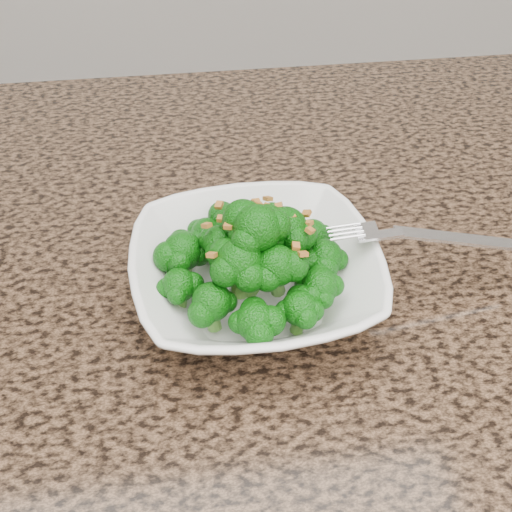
{
  "coord_description": "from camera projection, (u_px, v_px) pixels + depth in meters",
  "views": [
    {
      "loc": [
        -0.01,
        -0.09,
        1.31
      ],
      "look_at": [
        0.05,
        0.33,
        0.95
      ],
      "focal_mm": 45.0,
      "sensor_mm": 36.0,
      "label": 1
    }
  ],
  "objects": [
    {
      "name": "broccoli_pile",
      "position": [
        256.0,
        221.0,
        0.53
      ],
      "size": [
        0.19,
        0.19,
        0.07
      ],
      "primitive_type": null,
      "color": "#0E610B",
      "rests_on": "bowl"
    },
    {
      "name": "garlic_topping",
      "position": [
        256.0,
        184.0,
        0.51
      ],
      "size": [
        0.12,
        0.12,
        0.01
      ],
      "primitive_type": null,
      "color": "#B5732C",
      "rests_on": "broccoli_pile"
    },
    {
      "name": "bowl",
      "position": [
        256.0,
        275.0,
        0.57
      ],
      "size": [
        0.23,
        0.23,
        0.05
      ],
      "primitive_type": "imported",
      "rotation": [
        0.0,
        0.0,
        0.05
      ],
      "color": "white",
      "rests_on": "granite_counter"
    },
    {
      "name": "granite_counter",
      "position": [
        210.0,
        339.0,
        0.57
      ],
      "size": [
        1.64,
        1.04,
        0.03
      ],
      "primitive_type": "cube",
      "color": "brown",
      "rests_on": "cabinet"
    },
    {
      "name": "fork",
      "position": [
        394.0,
        234.0,
        0.57
      ],
      "size": [
        0.2,
        0.04,
        0.01
      ],
      "primitive_type": null,
      "rotation": [
        0.0,
        0.0,
        -0.04
      ],
      "color": "silver",
      "rests_on": "bowl"
    }
  ]
}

